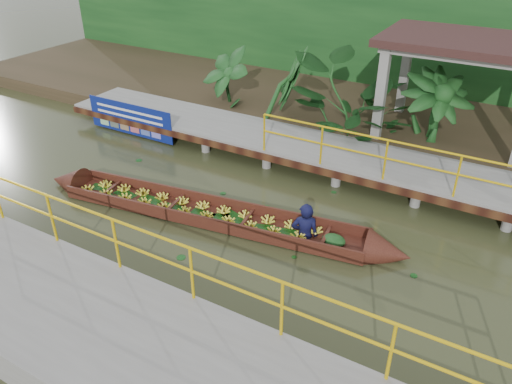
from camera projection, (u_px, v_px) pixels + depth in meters
The scene contains 9 objects.
ground at pixel (247, 226), 11.07m from camera, with size 80.00×80.00×0.00m, color #2C3219.
land_strip at pixel (362, 111), 16.58m from camera, with size 30.00×8.00×0.45m, color #2F2817.
far_dock at pixel (313, 149), 13.40m from camera, with size 16.00×2.06×1.66m.
near_dock at pixel (160, 366), 7.34m from camera, with size 18.00×2.40×1.73m.
pavilion at pixel (467, 52), 13.09m from camera, with size 4.40×3.00×3.00m.
foliage_backdrop at pixel (392, 41), 17.57m from camera, with size 30.00×0.80×4.00m, color #133B16.
vendor_boat at pixel (223, 213), 11.13m from camera, with size 8.91×2.10×1.99m.
blue_banner at pixel (130, 119), 15.07m from camera, with size 3.16×0.04×0.99m.
tropical_plants at pixel (421, 106), 13.31m from camera, with size 14.72×1.72×2.15m.
Camera 1 is at (4.74, -7.88, 6.22)m, focal length 35.00 mm.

